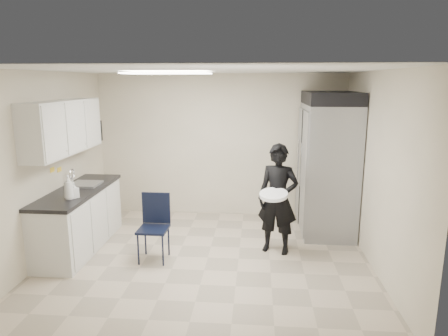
# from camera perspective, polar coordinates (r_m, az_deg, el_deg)

# --- Properties ---
(floor) EXTENTS (4.50, 4.50, 0.00)m
(floor) POSITION_cam_1_polar(r_m,az_deg,el_deg) (5.83, -2.32, -12.66)
(floor) COLOR #B3A38D
(floor) RESTS_ON ground
(ceiling) EXTENTS (4.50, 4.50, 0.00)m
(ceiling) POSITION_cam_1_polar(r_m,az_deg,el_deg) (5.29, -2.57, 13.80)
(ceiling) COLOR silver
(ceiling) RESTS_ON back_wall
(back_wall) EXTENTS (4.50, 0.00, 4.50)m
(back_wall) POSITION_cam_1_polar(r_m,az_deg,el_deg) (7.37, -0.51, 3.23)
(back_wall) COLOR beige
(back_wall) RESTS_ON floor
(left_wall) EXTENTS (0.00, 4.00, 4.00)m
(left_wall) POSITION_cam_1_polar(r_m,az_deg,el_deg) (6.11, -23.86, 0.29)
(left_wall) COLOR beige
(left_wall) RESTS_ON floor
(right_wall) EXTENTS (0.00, 4.00, 4.00)m
(right_wall) POSITION_cam_1_polar(r_m,az_deg,el_deg) (5.60, 21.04, -0.49)
(right_wall) COLOR beige
(right_wall) RESTS_ON floor
(ceiling_panel) EXTENTS (1.20, 0.60, 0.02)m
(ceiling_panel) POSITION_cam_1_polar(r_m,az_deg,el_deg) (5.79, -8.12, 13.26)
(ceiling_panel) COLOR white
(ceiling_panel) RESTS_ON ceiling
(lower_counter) EXTENTS (0.60, 1.90, 0.86)m
(lower_counter) POSITION_cam_1_polar(r_m,az_deg,el_deg) (6.37, -19.94, -7.05)
(lower_counter) COLOR silver
(lower_counter) RESTS_ON floor
(countertop) EXTENTS (0.64, 1.95, 0.05)m
(countertop) POSITION_cam_1_polar(r_m,az_deg,el_deg) (6.24, -20.25, -3.10)
(countertop) COLOR black
(countertop) RESTS_ON lower_counter
(sink) EXTENTS (0.42, 0.40, 0.14)m
(sink) POSITION_cam_1_polar(r_m,az_deg,el_deg) (6.46, -19.15, -2.66)
(sink) COLOR gray
(sink) RESTS_ON countertop
(faucet) EXTENTS (0.02, 0.02, 0.24)m
(faucet) POSITION_cam_1_polar(r_m,az_deg,el_deg) (6.51, -20.86, -1.31)
(faucet) COLOR silver
(faucet) RESTS_ON countertop
(upper_cabinets) EXTENTS (0.35, 1.80, 0.75)m
(upper_cabinets) POSITION_cam_1_polar(r_m,az_deg,el_deg) (6.13, -21.96, 5.46)
(upper_cabinets) COLOR silver
(upper_cabinets) RESTS_ON left_wall
(towel_dispenser) EXTENTS (0.22, 0.30, 0.35)m
(towel_dispenser) POSITION_cam_1_polar(r_m,az_deg,el_deg) (7.22, -18.25, 4.99)
(towel_dispenser) COLOR black
(towel_dispenser) RESTS_ON left_wall
(notice_sticker_left) EXTENTS (0.00, 0.12, 0.07)m
(notice_sticker_left) POSITION_cam_1_polar(r_m,az_deg,el_deg) (6.21, -23.32, -0.24)
(notice_sticker_left) COLOR yellow
(notice_sticker_left) RESTS_ON left_wall
(notice_sticker_right) EXTENTS (0.00, 0.12, 0.07)m
(notice_sticker_right) POSITION_cam_1_polar(r_m,az_deg,el_deg) (6.39, -22.46, -0.20)
(notice_sticker_right) COLOR yellow
(notice_sticker_right) RESTS_ON left_wall
(commercial_fridge) EXTENTS (0.80, 1.35, 2.10)m
(commercial_fridge) POSITION_cam_1_polar(r_m,az_deg,el_deg) (6.77, 14.52, -0.12)
(commercial_fridge) COLOR gray
(commercial_fridge) RESTS_ON floor
(fridge_compressor) EXTENTS (0.80, 1.35, 0.20)m
(fridge_compressor) POSITION_cam_1_polar(r_m,az_deg,el_deg) (6.63, 15.05, 9.63)
(fridge_compressor) COLOR black
(fridge_compressor) RESTS_ON commercial_fridge
(folding_chair) EXTENTS (0.41, 0.41, 0.90)m
(folding_chair) POSITION_cam_1_polar(r_m,az_deg,el_deg) (5.68, -10.08, -8.63)
(folding_chair) COLOR black
(folding_chair) RESTS_ON floor
(man_tuxedo) EXTENTS (0.68, 0.55, 1.60)m
(man_tuxedo) POSITION_cam_1_polar(r_m,az_deg,el_deg) (5.81, 7.70, -4.42)
(man_tuxedo) COLOR black
(man_tuxedo) RESTS_ON floor
(bucket_lid) EXTENTS (0.49, 0.49, 0.05)m
(bucket_lid) POSITION_cam_1_polar(r_m,az_deg,el_deg) (5.54, 7.10, -3.80)
(bucket_lid) COLOR silver
(bucket_lid) RESTS_ON man_tuxedo
(soap_bottle_a) EXTENTS (0.16, 0.16, 0.33)m
(soap_bottle_a) POSITION_cam_1_polar(r_m,az_deg,el_deg) (5.73, -21.33, -2.56)
(soap_bottle_a) COLOR white
(soap_bottle_a) RESTS_ON countertop
(soap_bottle_b) EXTENTS (0.14, 0.14, 0.22)m
(soap_bottle_b) POSITION_cam_1_polar(r_m,az_deg,el_deg) (5.78, -20.64, -2.96)
(soap_bottle_b) COLOR #B4B4C1
(soap_bottle_b) RESTS_ON countertop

